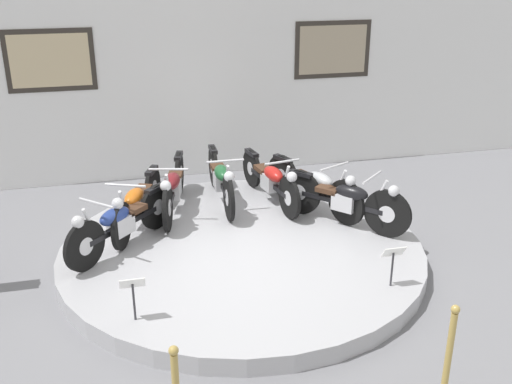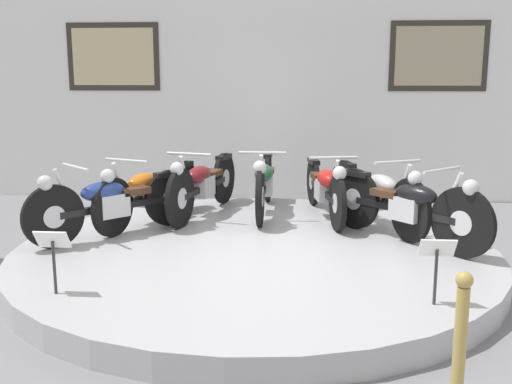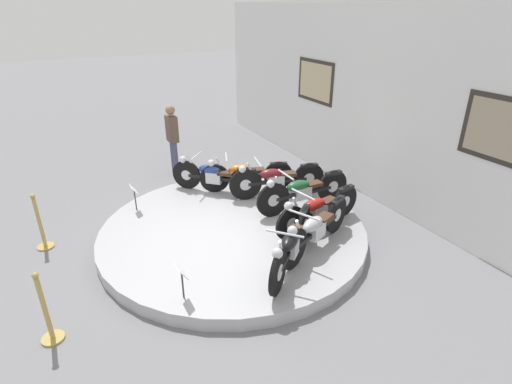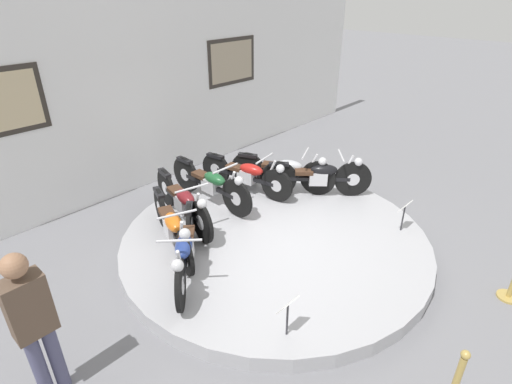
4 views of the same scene
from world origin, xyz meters
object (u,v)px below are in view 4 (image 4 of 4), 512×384
visitor_standing (33,321)px  motorcycle_blue (185,249)px  motorcycle_red (247,174)px  motorcycle_black (318,176)px  motorcycle_orange (172,226)px  motorcycle_green (211,183)px  motorcycle_maroon (183,201)px  info_placard_front_left (288,309)px  motorcycle_silver (284,171)px  info_placard_front_centre (404,210)px

visitor_standing → motorcycle_blue: bearing=8.2°
motorcycle_red → motorcycle_black: bearing=-52.8°
motorcycle_orange → visitor_standing: bearing=-158.0°
motorcycle_orange → motorcycle_red: 2.06m
motorcycle_orange → motorcycle_green: size_ratio=0.92×
motorcycle_black → motorcycle_maroon: bearing=155.3°
motorcycle_black → motorcycle_orange: bearing=168.0°
visitor_standing → motorcycle_red: bearing=17.4°
motorcycle_blue → info_placard_front_left: size_ratio=2.86×
motorcycle_green → motorcycle_black: 1.93m
motorcycle_green → motorcycle_blue: bearing=-141.8°
motorcycle_maroon → info_placard_front_left: 2.79m
motorcycle_green → info_placard_front_left: (-1.44, -2.86, -0.03)m
motorcycle_red → motorcycle_maroon: bearing=179.9°
motorcycle_green → motorcycle_maroon: bearing=-167.8°
motorcycle_black → visitor_standing: visitor_standing is taller
motorcycle_blue → motorcycle_silver: 2.86m
motorcycle_red → info_placard_front_centre: (0.71, -2.69, -0.01)m
info_placard_front_left → visitor_standing: 2.47m
info_placard_front_centre → visitor_standing: size_ratio=0.30×
info_placard_front_left → motorcycle_maroon: bearing=75.2°
motorcycle_silver → info_placard_front_centre: 2.27m
motorcycle_silver → info_placard_front_centre: size_ratio=3.60×
motorcycle_orange → motorcycle_black: 2.85m
motorcycle_green → motorcycle_silver: bearing=-24.9°
motorcycle_maroon → motorcycle_red: 1.46m
motorcycle_silver → info_placard_front_centre: bearing=-85.9°
motorcycle_green → motorcycle_black: size_ratio=1.31×
motorcycle_blue → info_placard_front_centre: (2.96, -1.66, -0.01)m
motorcycle_green → motorcycle_silver: 1.41m
motorcycle_red → motorcycle_silver: size_ratio=1.05×
visitor_standing → motorcycle_orange: bearing=22.0°
motorcycle_red → info_placard_front_left: (-2.17, -2.69, -0.01)m
motorcycle_blue → visitor_standing: (-1.93, -0.28, 0.37)m
motorcycle_maroon → motorcycle_black: size_ratio=1.28×
visitor_standing → info_placard_front_centre: bearing=-15.8°
info_placard_front_left → visitor_standing: (-2.00, 1.39, 0.38)m
motorcycle_green → motorcycle_black: bearing=-38.2°
motorcycle_maroon → motorcycle_red: motorcycle_maroon is taller
motorcycle_blue → visitor_standing: bearing=-171.8°
motorcycle_black → info_placard_front_left: size_ratio=3.01×
motorcycle_orange → motorcycle_green: bearing=25.0°
motorcycle_red → motorcycle_black: (0.78, -1.03, 0.02)m
motorcycle_green → motorcycle_silver: motorcycle_green is taller
motorcycle_maroon → motorcycle_silver: motorcycle_maroon is taller
motorcycle_green → motorcycle_red: size_ratio=1.04×
motorcycle_black → info_placard_front_left: motorcycle_black is taller
motorcycle_blue → motorcycle_green: size_ratio=0.73×
motorcycle_green → info_placard_front_left: 3.20m
motorcycle_orange → motorcycle_green: (1.28, 0.60, 0.02)m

